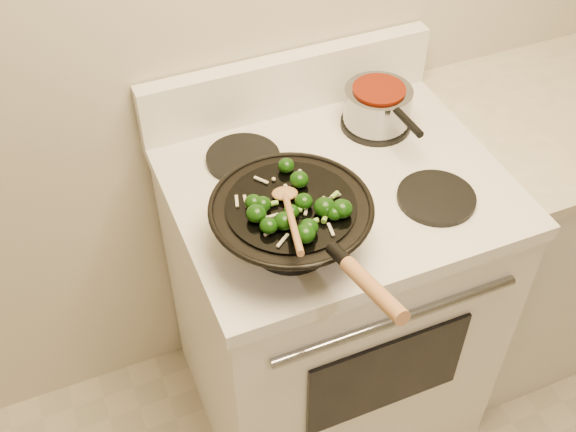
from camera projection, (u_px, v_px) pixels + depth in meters
name	position (u px, v px, depth m)	size (l,w,h in m)	color
stove	(329.00, 298.00, 2.02)	(0.78, 0.67, 1.08)	white
counter_unit	(555.00, 218.00, 2.26)	(0.87, 0.62, 0.91)	silver
wok	(292.00, 222.00, 1.50)	(0.34, 0.57, 0.20)	black
stirfry	(296.00, 209.00, 1.44)	(0.21, 0.24, 0.04)	black
wooden_spoon	(289.00, 209.00, 1.42)	(0.10, 0.25, 0.07)	#A36D3F
saucepan	(378.00, 105.00, 1.80)	(0.17, 0.27, 0.10)	gray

